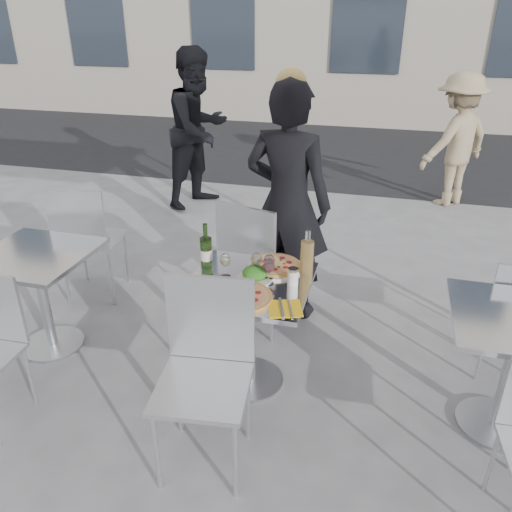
% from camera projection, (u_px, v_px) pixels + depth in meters
% --- Properties ---
extents(ground, '(80.00, 80.00, 0.00)m').
position_uv_depth(ground, '(250.00, 381.00, 3.30)').
color(ground, slate).
extents(street_asphalt, '(24.00, 5.00, 0.00)m').
position_uv_depth(street_asphalt, '(349.00, 149.00, 8.94)').
color(street_asphalt, black).
rests_on(street_asphalt, ground).
extents(main_table, '(0.72, 0.72, 0.75)m').
position_uv_depth(main_table, '(250.00, 312.00, 3.07)').
color(main_table, '#B7BABF').
rests_on(main_table, ground).
extents(side_table_left, '(0.72, 0.72, 0.75)m').
position_uv_depth(side_table_left, '(40.00, 281.00, 3.42)').
color(side_table_left, '#B7BABF').
rests_on(side_table_left, ground).
extents(chair_far, '(0.58, 0.59, 1.03)m').
position_uv_depth(chair_far, '(255.00, 256.00, 3.60)').
color(chair_far, silver).
rests_on(chair_far, ground).
extents(chair_near, '(0.52, 0.53, 1.01)m').
position_uv_depth(chair_near, '(207.00, 359.00, 2.55)').
color(chair_near, silver).
rests_on(chair_near, ground).
extents(side_chair_lfar, '(0.53, 0.54, 1.00)m').
position_uv_depth(side_chair_lfar, '(86.00, 234.00, 4.01)').
color(side_chair_lfar, silver).
rests_on(side_chair_lfar, ground).
extents(woman_diner, '(0.72, 0.53, 1.82)m').
position_uv_depth(woman_diner, '(288.00, 204.00, 3.72)').
color(woman_diner, black).
rests_on(woman_diner, ground).
extents(pedestrian_a, '(1.01, 1.11, 1.87)m').
position_uv_depth(pedestrian_a, '(199.00, 130.00, 5.99)').
color(pedestrian_a, black).
rests_on(pedestrian_a, ground).
extents(pedestrian_b, '(1.14, 1.16, 1.60)m').
position_uv_depth(pedestrian_b, '(456.00, 141.00, 6.06)').
color(pedestrian_b, tan).
rests_on(pedestrian_b, ground).
extents(pizza_near, '(0.35, 0.35, 0.02)m').
position_uv_depth(pizza_near, '(242.00, 296.00, 2.80)').
color(pizza_near, tan).
rests_on(pizza_near, main_table).
extents(pizza_far, '(0.35, 0.35, 0.03)m').
position_uv_depth(pizza_far, '(276.00, 266.00, 3.13)').
color(pizza_far, white).
rests_on(pizza_far, main_table).
extents(salad_plate, '(0.22, 0.22, 0.09)m').
position_uv_depth(salad_plate, '(255.00, 274.00, 2.98)').
color(salad_plate, white).
rests_on(salad_plate, main_table).
extents(wine_bottle, '(0.07, 0.07, 0.29)m').
position_uv_depth(wine_bottle, '(206.00, 251.00, 3.09)').
color(wine_bottle, '#305620').
rests_on(wine_bottle, main_table).
extents(carafe, '(0.08, 0.08, 0.29)m').
position_uv_depth(carafe, '(307.00, 257.00, 3.01)').
color(carafe, tan).
rests_on(carafe, main_table).
extents(sugar_shaker, '(0.06, 0.06, 0.11)m').
position_uv_depth(sugar_shaker, '(293.00, 277.00, 2.92)').
color(sugar_shaker, white).
rests_on(sugar_shaker, main_table).
extents(wineglass_white_a, '(0.07, 0.07, 0.16)m').
position_uv_depth(wineglass_white_a, '(225.00, 261.00, 2.98)').
color(wineglass_white_a, white).
rests_on(wineglass_white_a, main_table).
extents(wineglass_white_b, '(0.07, 0.07, 0.16)m').
position_uv_depth(wineglass_white_b, '(256.00, 260.00, 2.99)').
color(wineglass_white_b, white).
rests_on(wineglass_white_b, main_table).
extents(wineglass_red_a, '(0.07, 0.07, 0.16)m').
position_uv_depth(wineglass_red_a, '(269.00, 267.00, 2.90)').
color(wineglass_red_a, white).
rests_on(wineglass_red_a, main_table).
extents(wineglass_red_b, '(0.07, 0.07, 0.16)m').
position_uv_depth(wineglass_red_b, '(269.00, 262.00, 2.97)').
color(wineglass_red_b, white).
rests_on(wineglass_red_b, main_table).
extents(napkin_left, '(0.19, 0.20, 0.01)m').
position_uv_depth(napkin_left, '(200.00, 289.00, 2.89)').
color(napkin_left, yellow).
rests_on(napkin_left, main_table).
extents(napkin_right, '(0.23, 0.23, 0.01)m').
position_uv_depth(napkin_right, '(285.00, 308.00, 2.70)').
color(napkin_right, yellow).
rests_on(napkin_right, main_table).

